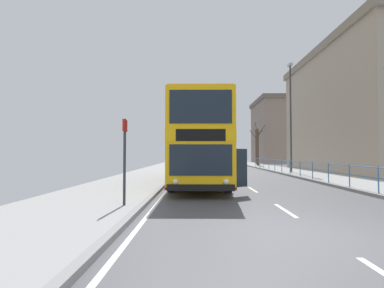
{
  "coord_description": "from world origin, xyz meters",
  "views": [
    {
      "loc": [
        -2.62,
        -5.82,
        1.68
      ],
      "look_at": [
        -2.85,
        8.15,
        2.16
      ],
      "focal_mm": 26.26,
      "sensor_mm": 36.0,
      "label": 1
    }
  ],
  "objects_px": {
    "double_decker_bus_main": "(199,143)",
    "background_building_01": "(292,131)",
    "bus_stop_sign_near": "(125,152)",
    "bare_tree_far_02": "(257,144)",
    "background_building_00": "(374,109)",
    "bare_tree_far_00": "(258,145)",
    "street_lamp_far_side": "(291,110)"
  },
  "relations": [
    {
      "from": "double_decker_bus_main",
      "to": "bus_stop_sign_near",
      "type": "distance_m",
      "value": 7.58
    },
    {
      "from": "bare_tree_far_00",
      "to": "background_building_01",
      "type": "bearing_deg",
      "value": 54.64
    },
    {
      "from": "bare_tree_far_02",
      "to": "bare_tree_far_00",
      "type": "bearing_deg",
      "value": -100.74
    },
    {
      "from": "double_decker_bus_main",
      "to": "bare_tree_far_00",
      "type": "bearing_deg",
      "value": 69.67
    },
    {
      "from": "double_decker_bus_main",
      "to": "bare_tree_far_00",
      "type": "distance_m",
      "value": 22.68
    },
    {
      "from": "street_lamp_far_side",
      "to": "background_building_00",
      "type": "xyz_separation_m",
      "value": [
        8.52,
        2.59,
        0.45
      ]
    },
    {
      "from": "double_decker_bus_main",
      "to": "street_lamp_far_side",
      "type": "bearing_deg",
      "value": 45.26
    },
    {
      "from": "bus_stop_sign_near",
      "to": "street_lamp_far_side",
      "type": "height_order",
      "value": "street_lamp_far_side"
    },
    {
      "from": "double_decker_bus_main",
      "to": "bare_tree_far_02",
      "type": "xyz_separation_m",
      "value": [
        8.94,
        26.89,
        0.91
      ]
    },
    {
      "from": "bare_tree_far_00",
      "to": "background_building_01",
      "type": "xyz_separation_m",
      "value": [
        8.68,
        12.23,
        2.77
      ]
    },
    {
      "from": "bare_tree_far_00",
      "to": "background_building_01",
      "type": "relative_size",
      "value": 0.44
    },
    {
      "from": "double_decker_bus_main",
      "to": "street_lamp_far_side",
      "type": "height_order",
      "value": "street_lamp_far_side"
    },
    {
      "from": "double_decker_bus_main",
      "to": "background_building_01",
      "type": "height_order",
      "value": "background_building_01"
    },
    {
      "from": "bus_stop_sign_near",
      "to": "background_building_00",
      "type": "distance_m",
      "value": 25.86
    },
    {
      "from": "double_decker_bus_main",
      "to": "background_building_01",
      "type": "relative_size",
      "value": 0.87
    },
    {
      "from": "background_building_01",
      "to": "bare_tree_far_00",
      "type": "bearing_deg",
      "value": -125.36
    },
    {
      "from": "bare_tree_far_02",
      "to": "background_building_01",
      "type": "relative_size",
      "value": 0.47
    },
    {
      "from": "bare_tree_far_02",
      "to": "background_building_00",
      "type": "xyz_separation_m",
      "value": [
        7.29,
        -16.52,
        2.6
      ]
    },
    {
      "from": "background_building_00",
      "to": "bare_tree_far_00",
      "type": "bearing_deg",
      "value": 127.51
    },
    {
      "from": "bare_tree_far_00",
      "to": "bare_tree_far_02",
      "type": "bearing_deg",
      "value": 79.26
    },
    {
      "from": "street_lamp_far_side",
      "to": "background_building_00",
      "type": "relative_size",
      "value": 0.5
    },
    {
      "from": "street_lamp_far_side",
      "to": "bare_tree_far_02",
      "type": "relative_size",
      "value": 1.53
    },
    {
      "from": "bus_stop_sign_near",
      "to": "background_building_00",
      "type": "bearing_deg",
      "value": 43.51
    },
    {
      "from": "bare_tree_far_00",
      "to": "bus_stop_sign_near",
      "type": "bearing_deg",
      "value": -109.66
    },
    {
      "from": "bare_tree_far_02",
      "to": "background_building_01",
      "type": "height_order",
      "value": "background_building_01"
    },
    {
      "from": "bare_tree_far_00",
      "to": "street_lamp_far_side",
      "type": "bearing_deg",
      "value": -90.69
    },
    {
      "from": "bus_stop_sign_near",
      "to": "double_decker_bus_main",
      "type": "bearing_deg",
      "value": 72.36
    },
    {
      "from": "bus_stop_sign_near",
      "to": "background_building_00",
      "type": "relative_size",
      "value": 0.14
    },
    {
      "from": "background_building_00",
      "to": "double_decker_bus_main",
      "type": "bearing_deg",
      "value": -147.42
    },
    {
      "from": "street_lamp_far_side",
      "to": "bus_stop_sign_near",
      "type": "bearing_deg",
      "value": -123.72
    },
    {
      "from": "bus_stop_sign_near",
      "to": "bare_tree_far_02",
      "type": "bearing_deg",
      "value": 71.76
    },
    {
      "from": "double_decker_bus_main",
      "to": "background_building_00",
      "type": "bearing_deg",
      "value": 32.58
    }
  ]
}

